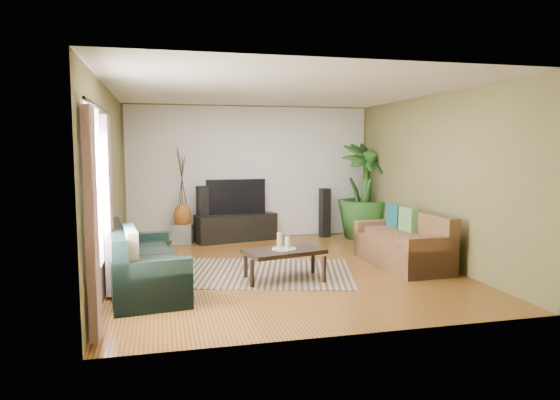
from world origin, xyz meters
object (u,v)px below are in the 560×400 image
object	(u,v)px
tv_stand	(236,227)
sofa_left	(145,258)
speaker_right	(325,213)
potted_plant	(364,191)
sofa_right	(402,239)
speaker_left	(203,214)
coffee_table	(284,265)
pedestal	(183,234)
vase	(183,216)
television	(236,197)
side_table	(131,257)

from	to	relation	value
tv_stand	sofa_left	bearing A→B (deg)	-130.57
speaker_right	potted_plant	bearing A→B (deg)	-30.12
sofa_right	speaker_left	world-z (taller)	speaker_left
speaker_left	potted_plant	distance (m)	3.30
coffee_table	potted_plant	xyz separation A→B (m)	(2.39, 2.81, 0.75)
sofa_left	speaker_right	size ratio (longest dim) A/B	2.03
sofa_right	pedestal	xyz separation A→B (m)	(-3.29, 2.66, -0.24)
speaker_left	pedestal	world-z (taller)	speaker_left
sofa_left	vase	world-z (taller)	sofa_left
television	speaker_left	xyz separation A→B (m)	(-0.66, 0.00, -0.33)
vase	side_table	distance (m)	2.41
sofa_right	coffee_table	xyz separation A→B (m)	(-2.03, -0.45, -0.20)
television	side_table	distance (m)	3.00
coffee_table	pedestal	bearing A→B (deg)	97.63
sofa_left	speaker_left	world-z (taller)	speaker_left
potted_plant	coffee_table	bearing A→B (deg)	-130.32
pedestal	side_table	bearing A→B (deg)	-110.95
tv_stand	side_table	size ratio (longest dim) A/B	3.21
coffee_table	tv_stand	bearing A→B (deg)	79.54
side_table	coffee_table	bearing A→B (deg)	-22.70
speaker_right	side_table	size ratio (longest dim) A/B	2.02
sofa_left	tv_stand	xyz separation A→B (m)	(1.67, 3.13, -0.16)
sofa_right	speaker_left	distance (m)	3.94
side_table	speaker_left	bearing A→B (deg)	60.91
potted_plant	speaker_right	bearing A→B (deg)	157.71
coffee_table	tv_stand	size ratio (longest dim) A/B	0.68
television	side_table	bearing A→B (deg)	-130.41
television	speaker_left	bearing A→B (deg)	180.00
tv_stand	side_table	bearing A→B (deg)	-142.88
tv_stand	sofa_right	bearing A→B (deg)	-62.41
speaker_left	vase	world-z (taller)	speaker_left
sofa_left	vase	xyz separation A→B (m)	(0.63, 3.13, 0.12)
pedestal	sofa_right	bearing A→B (deg)	-39.03
coffee_table	tv_stand	distance (m)	3.12
tv_stand	vase	xyz separation A→B (m)	(-1.05, 0.00, 0.27)
television	speaker_left	world-z (taller)	television
speaker_left	potted_plant	size ratio (longest dim) A/B	0.57
potted_plant	side_table	bearing A→B (deg)	-156.79
tv_stand	side_table	xyz separation A→B (m)	(-1.90, -2.23, -0.02)
coffee_table	speaker_right	world-z (taller)	speaker_right
speaker_right	pedestal	bearing A→B (deg)	172.17
speaker_left	tv_stand	bearing A→B (deg)	-11.99
sofa_left	coffee_table	distance (m)	1.89
tv_stand	speaker_left	world-z (taller)	speaker_left
television	pedestal	xyz separation A→B (m)	(-1.05, 0.00, -0.70)
vase	sofa_left	bearing A→B (deg)	-101.29
tv_stand	vase	world-z (taller)	vase
sofa_right	side_table	distance (m)	4.17
potted_plant	vase	size ratio (longest dim) A/B	4.08
television	speaker_right	distance (m)	1.90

